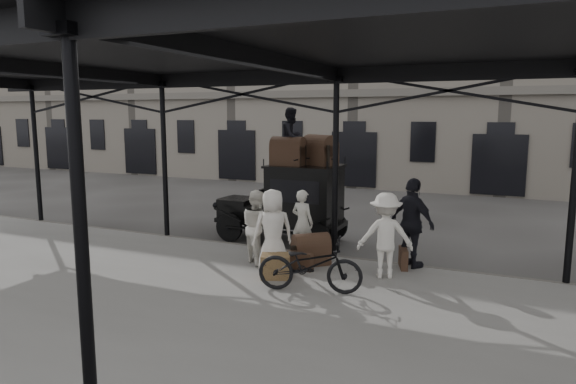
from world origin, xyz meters
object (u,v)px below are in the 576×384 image
porter_left (302,222)px  bicycle (310,265)px  taxi (294,200)px  steamer_trunk_platform (311,251)px  steamer_trunk_roof_near (288,153)px  porter_official (412,223)px

porter_left → bicycle: bearing=127.3°
taxi → porter_left: bearing=-60.2°
porter_left → steamer_trunk_platform: (0.49, -0.66, -0.50)m
taxi → porter_left: 1.87m
taxi → steamer_trunk_platform: size_ratio=4.45×
bicycle → steamer_trunk_platform: (-0.66, 1.70, -0.23)m
taxi → porter_left: taxi is taller
porter_left → steamer_trunk_roof_near: size_ratio=1.83×
porter_left → steamer_trunk_roof_near: bearing=-42.3°
porter_official → bicycle: size_ratio=0.99×
porter_left → taxi: bearing=-48.8°
taxi → bicycle: 4.51m
porter_left → steamer_trunk_platform: 0.97m
porter_official → steamer_trunk_roof_near: steamer_trunk_roof_near is taller
steamer_trunk_roof_near → steamer_trunk_platform: steamer_trunk_roof_near is taller
steamer_trunk_roof_near → steamer_trunk_platform: bearing=-55.1°
bicycle → steamer_trunk_platform: bearing=7.7°
porter_left → bicycle: 2.64m
steamer_trunk_roof_near → steamer_trunk_platform: size_ratio=1.07×
steamer_trunk_roof_near → steamer_trunk_platform: (1.49, -2.03, -2.05)m
porter_left → bicycle: (1.15, -2.36, -0.27)m
taxi → bicycle: size_ratio=1.80×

